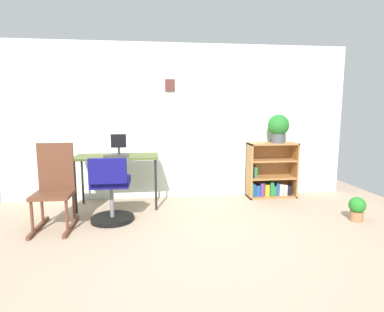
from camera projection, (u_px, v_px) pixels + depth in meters
ground_plane at (199, 260)px, 2.87m from camera, size 6.24×6.24×0.00m
wall_back at (179, 122)px, 4.81m from camera, size 5.20×0.12×2.31m
desk at (117, 160)px, 4.32m from camera, size 1.11×0.51×0.72m
monitor at (119, 146)px, 4.35m from camera, size 0.21×0.20×0.29m
keyboard at (116, 156)px, 4.21m from camera, size 0.32×0.14×0.02m
office_chair at (111, 193)px, 3.76m from camera, size 0.52×0.55×0.81m
rocking_chair at (55, 186)px, 3.61m from camera, size 0.42×0.64×0.96m
bookshelf_low at (270, 173)px, 4.90m from camera, size 0.74×0.30×0.84m
potted_plant_on_shelf at (278, 127)px, 4.75m from camera, size 0.32×0.32×0.43m
potted_plant_floor at (357, 208)px, 3.83m from camera, size 0.20×0.20×0.30m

